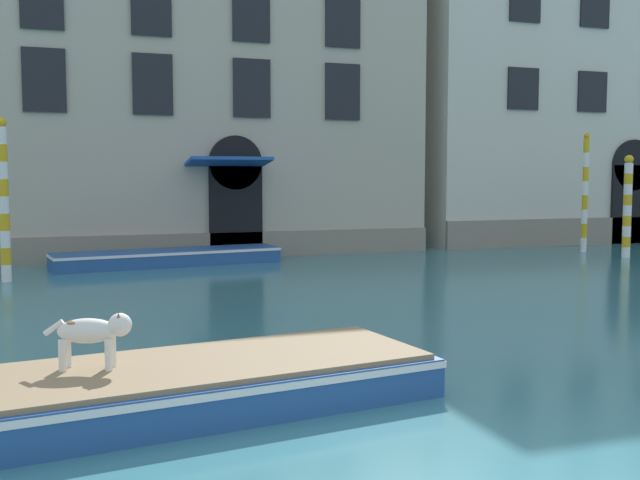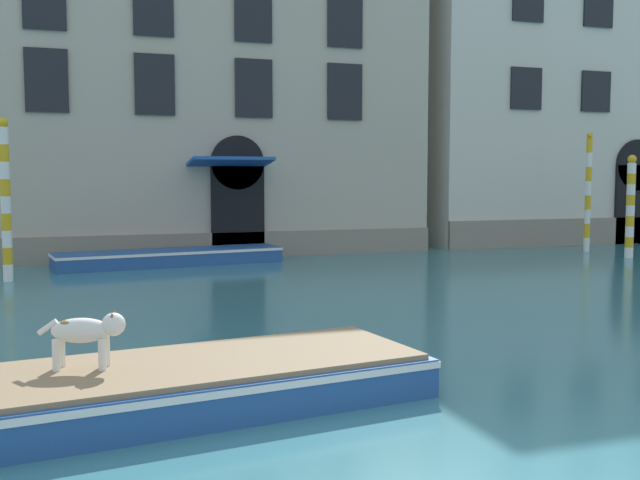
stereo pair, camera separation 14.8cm
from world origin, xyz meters
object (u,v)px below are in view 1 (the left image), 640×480
object	(u,v)px
mooring_pole_3	(627,206)
boat_foreground	(160,387)
mooring_pole_0	(585,192)
boat_moored_near_palazzo	(168,257)
dog_on_deck	(94,332)
mooring_pole_2	(4,199)

from	to	relation	value
mooring_pole_3	boat_foreground	bearing A→B (deg)	-145.84
boat_foreground	mooring_pole_0	bearing A→B (deg)	31.12
boat_moored_near_palazzo	mooring_pole_0	size ratio (longest dim) A/B	1.65
boat_foreground	mooring_pole_0	size ratio (longest dim) A/B	1.60
boat_foreground	dog_on_deck	xyz separation A→B (m)	(-0.70, 0.13, 0.67)
boat_foreground	mooring_pole_2	xyz separation A→B (m)	(-2.30, 11.89, 1.80)
boat_moored_near_palazzo	mooring_pole_2	xyz separation A→B (m)	(-4.36, -2.13, 1.84)
mooring_pole_0	mooring_pole_2	distance (m)	18.81
mooring_pole_0	mooring_pole_3	size ratio (longest dim) A/B	1.25
mooring_pole_2	mooring_pole_3	world-z (taller)	mooring_pole_2
dog_on_deck	mooring_pole_0	world-z (taller)	mooring_pole_0
mooring_pole_0	mooring_pole_3	xyz separation A→B (m)	(0.08, -2.00, -0.41)
mooring_pole_0	mooring_pole_2	size ratio (longest dim) A/B	1.01
boat_moored_near_palazzo	boat_foreground	bearing A→B (deg)	-106.26
mooring_pole_0	boat_foreground	bearing A→B (deg)	-141.23
mooring_pole_0	dog_on_deck	bearing A→B (deg)	-142.66
dog_on_deck	mooring_pole_0	bearing A→B (deg)	52.45
mooring_pole_2	mooring_pole_3	size ratio (longest dim) A/B	1.23
boat_foreground	dog_on_deck	bearing A→B (deg)	161.78
boat_foreground	boat_moored_near_palazzo	bearing A→B (deg)	73.97
boat_foreground	boat_moored_near_palazzo	size ratio (longest dim) A/B	0.97
dog_on_deck	boat_moored_near_palazzo	bearing A→B (deg)	93.86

